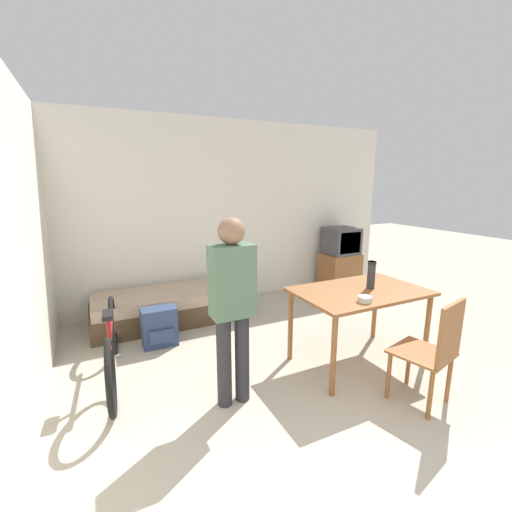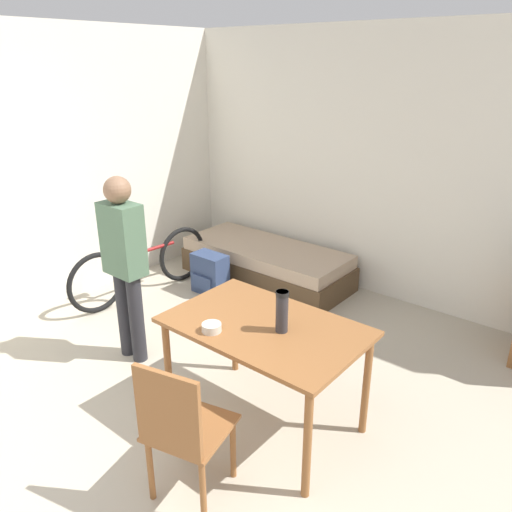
{
  "view_description": "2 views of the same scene",
  "coord_description": "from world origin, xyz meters",
  "px_view_note": "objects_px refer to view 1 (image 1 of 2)",
  "views": [
    {
      "loc": [
        -1.88,
        -0.91,
        1.82
      ],
      "look_at": [
        -0.38,
        2.19,
        1.06
      ],
      "focal_mm": 24.0,
      "sensor_mm": 36.0,
      "label": 1
    },
    {
      "loc": [
        2.19,
        -0.69,
        2.37
      ],
      "look_at": [
        -0.2,
        2.23,
        0.87
      ],
      "focal_mm": 35.0,
      "sensor_mm": 36.0,
      "label": 2
    }
  ],
  "objects_px": {
    "daybed": "(170,306)",
    "person_standing": "(232,301)",
    "wooden_chair": "(435,348)",
    "thermos_flask": "(371,274)",
    "mate_bowl": "(365,299)",
    "tv": "(340,260)",
    "dining_table": "(360,299)",
    "bicycle": "(112,346)",
    "backpack": "(159,327)"
  },
  "relations": [
    {
      "from": "daybed",
      "to": "person_standing",
      "type": "distance_m",
      "value": 2.08
    },
    {
      "from": "wooden_chair",
      "to": "thermos_flask",
      "type": "bearing_deg",
      "value": 84.68
    },
    {
      "from": "person_standing",
      "to": "mate_bowl",
      "type": "bearing_deg",
      "value": -10.94
    },
    {
      "from": "tv",
      "to": "dining_table",
      "type": "relative_size",
      "value": 0.83
    },
    {
      "from": "person_standing",
      "to": "thermos_flask",
      "type": "relative_size",
      "value": 5.64
    },
    {
      "from": "dining_table",
      "to": "bicycle",
      "type": "bearing_deg",
      "value": 161.23
    },
    {
      "from": "wooden_chair",
      "to": "bicycle",
      "type": "bearing_deg",
      "value": 145.77
    },
    {
      "from": "bicycle",
      "to": "person_standing",
      "type": "bearing_deg",
      "value": -42.97
    },
    {
      "from": "dining_table",
      "to": "wooden_chair",
      "type": "bearing_deg",
      "value": -85.97
    },
    {
      "from": "bicycle",
      "to": "mate_bowl",
      "type": "relative_size",
      "value": 13.63
    },
    {
      "from": "person_standing",
      "to": "mate_bowl",
      "type": "relative_size",
      "value": 12.53
    },
    {
      "from": "wooden_chair",
      "to": "dining_table",
      "type": "bearing_deg",
      "value": 94.03
    },
    {
      "from": "person_standing",
      "to": "wooden_chair",
      "type": "bearing_deg",
      "value": -27.74
    },
    {
      "from": "tv",
      "to": "thermos_flask",
      "type": "distance_m",
      "value": 2.44
    },
    {
      "from": "daybed",
      "to": "thermos_flask",
      "type": "height_order",
      "value": "thermos_flask"
    },
    {
      "from": "daybed",
      "to": "tv",
      "type": "bearing_deg",
      "value": 2.35
    },
    {
      "from": "mate_bowl",
      "to": "person_standing",
      "type": "bearing_deg",
      "value": 169.06
    },
    {
      "from": "mate_bowl",
      "to": "backpack",
      "type": "distance_m",
      "value": 2.24
    },
    {
      "from": "daybed",
      "to": "mate_bowl",
      "type": "distance_m",
      "value": 2.6
    },
    {
      "from": "tv",
      "to": "person_standing",
      "type": "xyz_separation_m",
      "value": [
        -2.81,
        -2.08,
        0.39
      ]
    },
    {
      "from": "person_standing",
      "to": "daybed",
      "type": "bearing_deg",
      "value": 93.16
    },
    {
      "from": "tv",
      "to": "backpack",
      "type": "height_order",
      "value": "tv"
    },
    {
      "from": "thermos_flask",
      "to": "bicycle",
      "type": "bearing_deg",
      "value": 162.22
    },
    {
      "from": "dining_table",
      "to": "person_standing",
      "type": "distance_m",
      "value": 1.39
    },
    {
      "from": "tv",
      "to": "mate_bowl",
      "type": "relative_size",
      "value": 8.55
    },
    {
      "from": "daybed",
      "to": "wooden_chair",
      "type": "relative_size",
      "value": 2.1
    },
    {
      "from": "tv",
      "to": "dining_table",
      "type": "xyz_separation_m",
      "value": [
        -1.43,
        -2.02,
        0.17
      ]
    },
    {
      "from": "thermos_flask",
      "to": "wooden_chair",
      "type": "bearing_deg",
      "value": -95.32
    },
    {
      "from": "person_standing",
      "to": "backpack",
      "type": "relative_size",
      "value": 3.54
    },
    {
      "from": "thermos_flask",
      "to": "mate_bowl",
      "type": "height_order",
      "value": "thermos_flask"
    },
    {
      "from": "wooden_chair",
      "to": "backpack",
      "type": "height_order",
      "value": "wooden_chair"
    },
    {
      "from": "backpack",
      "to": "mate_bowl",
      "type": "bearing_deg",
      "value": -44.98
    },
    {
      "from": "dining_table",
      "to": "bicycle",
      "type": "height_order",
      "value": "dining_table"
    },
    {
      "from": "daybed",
      "to": "wooden_chair",
      "type": "xyz_separation_m",
      "value": [
        1.54,
        -2.71,
        0.31
      ]
    },
    {
      "from": "dining_table",
      "to": "backpack",
      "type": "distance_m",
      "value": 2.19
    },
    {
      "from": "bicycle",
      "to": "thermos_flask",
      "type": "bearing_deg",
      "value": -17.78
    },
    {
      "from": "daybed",
      "to": "dining_table",
      "type": "bearing_deg",
      "value": -52.08
    },
    {
      "from": "daybed",
      "to": "wooden_chair",
      "type": "distance_m",
      "value": 3.13
    },
    {
      "from": "dining_table",
      "to": "mate_bowl",
      "type": "bearing_deg",
      "value": -126.33
    },
    {
      "from": "mate_bowl",
      "to": "backpack",
      "type": "relative_size",
      "value": 0.28
    },
    {
      "from": "tv",
      "to": "thermos_flask",
      "type": "height_order",
      "value": "tv"
    },
    {
      "from": "mate_bowl",
      "to": "backpack",
      "type": "xyz_separation_m",
      "value": [
        -1.53,
        1.53,
        -0.58
      ]
    },
    {
      "from": "wooden_chair",
      "to": "backpack",
      "type": "distance_m",
      "value": 2.75
    },
    {
      "from": "daybed",
      "to": "mate_bowl",
      "type": "xyz_separation_m",
      "value": [
        1.28,
        -2.18,
        0.6
      ]
    },
    {
      "from": "bicycle",
      "to": "thermos_flask",
      "type": "relative_size",
      "value": 6.14
    },
    {
      "from": "person_standing",
      "to": "backpack",
      "type": "bearing_deg",
      "value": 105.58
    },
    {
      "from": "dining_table",
      "to": "thermos_flask",
      "type": "height_order",
      "value": "thermos_flask"
    },
    {
      "from": "backpack",
      "to": "daybed",
      "type": "bearing_deg",
      "value": 68.54
    },
    {
      "from": "tv",
      "to": "bicycle",
      "type": "bearing_deg",
      "value": -161.17
    },
    {
      "from": "tv",
      "to": "backpack",
      "type": "xyz_separation_m",
      "value": [
        -3.17,
        -0.77,
        -0.29
      ]
    }
  ]
}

